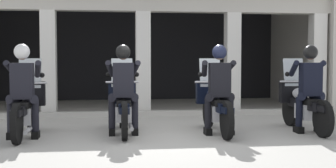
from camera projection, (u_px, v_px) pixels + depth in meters
The scene contains 11 objects.
ground_plane at pixel (154, 115), 10.91m from camera, with size 80.00×80.00×0.00m, color #A8A59E.
station_building at pixel (137, 38), 13.31m from camera, with size 10.08×4.70×3.09m.
kerb_strip at pixel (145, 114), 10.61m from camera, with size 9.58×0.24×0.12m, color #B7B5AD.
motorcycle_far_left at pixel (26, 107), 7.84m from camera, with size 0.62×2.04×1.35m.
police_officer_far_left at pixel (23, 83), 7.53m from camera, with size 0.63×0.61×1.58m.
motorcycle_center_left at pixel (123, 105), 8.20m from camera, with size 0.62×2.04×1.35m.
police_officer_center_left at pixel (123, 82), 7.89m from camera, with size 0.63×0.61×1.58m.
motorcycle_center_right at pixel (215, 105), 8.25m from camera, with size 0.62×2.04×1.35m.
police_officer_center_right at pixel (219, 82), 7.94m from camera, with size 0.63×0.61×1.58m.
motorcycle_far_right at pixel (303, 104), 8.46m from camera, with size 0.62×2.04×1.35m.
police_officer_far_right at pixel (310, 81), 8.16m from camera, with size 0.63×0.61×1.58m.
Camera 1 is at (-1.09, -7.81, 1.32)m, focal length 48.38 mm.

